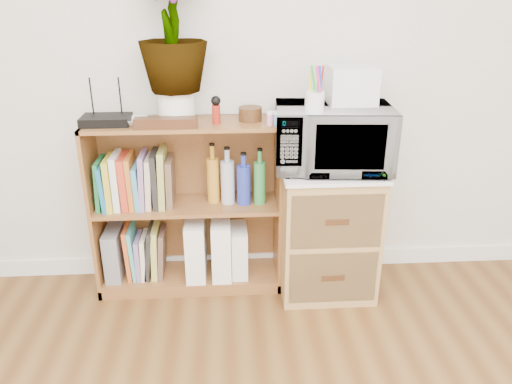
{
  "coord_description": "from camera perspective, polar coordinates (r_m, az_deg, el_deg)",
  "views": [
    {
      "loc": [
        -0.14,
        -0.38,
        1.6
      ],
      "look_at": [
        0.01,
        1.95,
        0.62
      ],
      "focal_mm": 35.0,
      "sensor_mm": 36.0,
      "label": 1
    }
  ],
  "objects": [
    {
      "name": "skirting_board",
      "position": [
        3.04,
        -0.53,
        -7.82
      ],
      "size": [
        4.0,
        0.02,
        0.1
      ],
      "primitive_type": "cube",
      "color": "white",
      "rests_on": "ground"
    },
    {
      "name": "bookshelf",
      "position": [
        2.73,
        -7.77,
        -1.78
      ],
      "size": [
        1.0,
        0.3,
        0.95
      ],
      "primitive_type": "cube",
      "color": "brown",
      "rests_on": "ground"
    },
    {
      "name": "wicker_unit",
      "position": [
        2.76,
        8.04,
        -4.38
      ],
      "size": [
        0.5,
        0.45,
        0.7
      ],
      "primitive_type": "cube",
      "color": "#9E7542",
      "rests_on": "ground"
    },
    {
      "name": "microwave",
      "position": [
        2.55,
        8.73,
        6.15
      ],
      "size": [
        0.6,
        0.43,
        0.32
      ],
      "primitive_type": "imported",
      "rotation": [
        0.0,
        0.0,
        -0.08
      ],
      "color": "silver",
      "rests_on": "wicker_unit"
    },
    {
      "name": "pen_cup",
      "position": [
        2.37,
        6.7,
        10.17
      ],
      "size": [
        0.09,
        0.09,
        0.1
      ],
      "primitive_type": "cylinder",
      "color": "white",
      "rests_on": "microwave"
    },
    {
      "name": "small_appliance",
      "position": [
        2.57,
        10.89,
        11.9
      ],
      "size": [
        0.23,
        0.19,
        0.18
      ],
      "primitive_type": "cube",
      "color": "silver",
      "rests_on": "microwave"
    },
    {
      "name": "router",
      "position": [
        2.6,
        -16.75,
        7.87
      ],
      "size": [
        0.24,
        0.16,
        0.04
      ],
      "primitive_type": "cube",
      "color": "black",
      "rests_on": "bookshelf"
    },
    {
      "name": "white_bowl",
      "position": [
        2.56,
        -13.63,
        7.86
      ],
      "size": [
        0.13,
        0.13,
        0.03
      ],
      "primitive_type": "imported",
      "color": "white",
      "rests_on": "bookshelf"
    },
    {
      "name": "plant_pot",
      "position": [
        2.57,
        -9.06,
        9.64
      ],
      "size": [
        0.18,
        0.18,
        0.15
      ],
      "primitive_type": "cylinder",
      "color": "white",
      "rests_on": "bookshelf"
    },
    {
      "name": "potted_plant",
      "position": [
        2.52,
        -9.61,
        18.01
      ],
      "size": [
        0.34,
        0.34,
        0.6
      ],
      "primitive_type": "imported",
      "color": "#327C31",
      "rests_on": "plant_pot"
    },
    {
      "name": "trinket_box",
      "position": [
        2.47,
        -10.27,
        7.79
      ],
      "size": [
        0.3,
        0.08,
        0.05
      ],
      "primitive_type": "cube",
      "color": "#36210E",
      "rests_on": "bookshelf"
    },
    {
      "name": "kokeshi_doll",
      "position": [
        2.51,
        -4.57,
        8.83
      ],
      "size": [
        0.04,
        0.04,
        0.09
      ],
      "primitive_type": "cylinder",
      "color": "maroon",
      "rests_on": "bookshelf"
    },
    {
      "name": "wooden_bowl",
      "position": [
        2.56,
        -0.66,
        8.92
      ],
      "size": [
        0.12,
        0.12,
        0.07
      ],
      "primitive_type": "cylinder",
      "color": "#36200E",
      "rests_on": "bookshelf"
    },
    {
      "name": "paint_jars",
      "position": [
        2.48,
        2.35,
        8.27
      ],
      "size": [
        0.11,
        0.04,
        0.06
      ],
      "primitive_type": "cube",
      "color": "pink",
      "rests_on": "bookshelf"
    },
    {
      "name": "file_box",
      "position": [
        2.91,
        -15.84,
        -6.68
      ],
      "size": [
        0.08,
        0.23,
        0.28
      ],
      "primitive_type": "cube",
      "color": "slate",
      "rests_on": "bookshelf"
    },
    {
      "name": "magazine_holder_left",
      "position": [
        2.82,
        -6.89,
        -6.24
      ],
      "size": [
        0.11,
        0.27,
        0.33
      ],
      "primitive_type": "cube",
      "color": "white",
      "rests_on": "bookshelf"
    },
    {
      "name": "magazine_holder_mid",
      "position": [
        2.82,
        -3.98,
        -6.21
      ],
      "size": [
        0.11,
        0.27,
        0.33
      ],
      "primitive_type": "cube",
      "color": "white",
      "rests_on": "bookshelf"
    },
    {
      "name": "magazine_holder_right",
      "position": [
        2.83,
        -1.93,
        -6.64
      ],
      "size": [
        0.09,
        0.22,
        0.28
      ],
      "primitive_type": "cube",
      "color": "white",
      "rests_on": "bookshelf"
    },
    {
      "name": "cookbooks",
      "position": [
        2.7,
        -13.51,
        1.26
      ],
      "size": [
        0.4,
        0.2,
        0.31
      ],
      "color": "#1E7239",
      "rests_on": "bookshelf"
    },
    {
      "name": "liquor_bottles",
      "position": [
        2.66,
        -0.91,
        1.71
      ],
      "size": [
        0.47,
        0.07,
        0.32
      ],
      "color": "#C28324",
      "rests_on": "bookshelf"
    },
    {
      "name": "lower_books",
      "position": [
        2.88,
        -12.43,
        -6.73
      ],
      "size": [
        0.22,
        0.19,
        0.3
      ],
      "color": "#CA5623",
      "rests_on": "bookshelf"
    }
  ]
}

